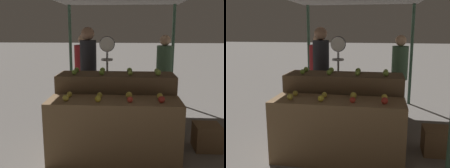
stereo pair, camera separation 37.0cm
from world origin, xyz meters
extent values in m
plane|color=slate|center=(0.00, 0.00, 0.00)|extent=(60.00, 60.00, 0.00)
cylinder|color=#33513D|center=(-1.23, 3.02, 1.17)|extent=(0.07, 0.07, 2.33)
cylinder|color=#33513D|center=(1.23, 3.02, 1.17)|extent=(0.07, 0.07, 2.33)
cube|color=olive|center=(0.00, 0.00, 0.43)|extent=(1.77, 0.55, 0.86)
cube|color=brown|center=(0.00, 0.60, 0.55)|extent=(1.77, 0.55, 1.11)
sphere|color=gold|center=(-0.62, -0.10, 0.90)|extent=(0.08, 0.08, 0.08)
sphere|color=gold|center=(-0.20, -0.11, 0.90)|extent=(0.08, 0.08, 0.08)
sphere|color=red|center=(0.21, -0.11, 0.90)|extent=(0.08, 0.08, 0.08)
sphere|color=#B72D23|center=(0.61, -0.10, 0.91)|extent=(0.09, 0.09, 0.09)
sphere|color=gold|center=(-0.62, 0.11, 0.90)|extent=(0.07, 0.07, 0.07)
sphere|color=gold|center=(-0.20, 0.10, 0.90)|extent=(0.07, 0.07, 0.07)
sphere|color=gold|center=(0.20, 0.10, 0.91)|extent=(0.09, 0.09, 0.09)
sphere|color=yellow|center=(0.61, 0.10, 0.90)|extent=(0.08, 0.08, 0.08)
sphere|color=#7AA338|center=(-0.62, 0.48, 1.14)|extent=(0.08, 0.08, 0.08)
sphere|color=#7AA338|center=(-0.21, 0.48, 1.15)|extent=(0.08, 0.08, 0.08)
sphere|color=#8EB247|center=(0.21, 0.49, 1.14)|extent=(0.08, 0.08, 0.08)
sphere|color=#8EB247|center=(0.62, 0.50, 1.15)|extent=(0.09, 0.09, 0.09)
sphere|color=#8EB247|center=(-0.63, 0.70, 1.15)|extent=(0.08, 0.08, 0.08)
sphere|color=#84AD3D|center=(-0.22, 0.70, 1.15)|extent=(0.08, 0.08, 0.08)
sphere|color=#7AA338|center=(0.20, 0.70, 1.15)|extent=(0.08, 0.08, 0.08)
sphere|color=#8EB247|center=(0.62, 0.71, 1.14)|extent=(0.07, 0.07, 0.07)
cylinder|color=#99999E|center=(-0.18, 1.14, 0.77)|extent=(0.04, 0.04, 1.55)
cylinder|color=black|center=(-0.18, 1.13, 1.52)|extent=(0.26, 0.01, 0.26)
cylinder|color=silver|center=(-0.18, 1.12, 1.52)|extent=(0.24, 0.02, 0.24)
cylinder|color=#99999E|center=(-0.18, 1.12, 1.33)|extent=(0.01, 0.01, 0.14)
cylinder|color=#99999E|center=(-0.18, 1.12, 1.26)|extent=(0.20, 0.20, 0.03)
cube|color=#2D2D38|center=(-0.56, 1.44, 0.42)|extent=(0.25, 0.18, 0.84)
cylinder|color=#232328|center=(-0.56, 1.44, 1.21)|extent=(0.36, 0.36, 0.73)
sphere|color=#936B51|center=(-0.56, 1.44, 1.69)|extent=(0.24, 0.24, 0.24)
cube|color=#2D2D38|center=(0.92, 2.08, 0.39)|extent=(0.25, 0.16, 0.77)
cylinder|color=#476B4C|center=(0.92, 2.08, 1.11)|extent=(0.34, 0.34, 0.67)
sphere|color=tan|center=(0.92, 2.08, 1.55)|extent=(0.22, 0.22, 0.22)
cube|color=#2D2D38|center=(-0.72, 1.94, 0.39)|extent=(0.32, 0.23, 0.78)
cylinder|color=maroon|center=(-0.72, 1.94, 1.12)|extent=(0.45, 0.45, 0.68)
sphere|color=tan|center=(-0.72, 1.94, 1.57)|extent=(0.22, 0.22, 0.22)
cube|color=brown|center=(1.37, 0.44, 0.19)|extent=(0.38, 0.38, 0.38)
camera|label=1|loc=(0.19, -3.32, 1.78)|focal=42.00mm
camera|label=2|loc=(0.56, -3.28, 1.78)|focal=42.00mm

